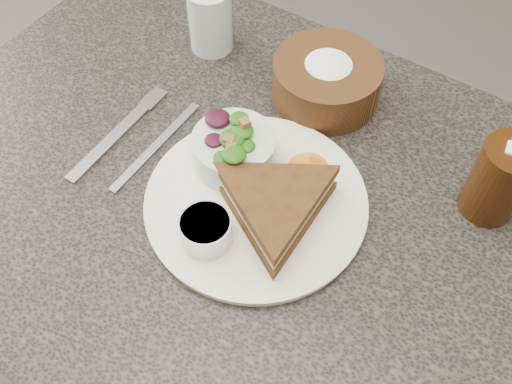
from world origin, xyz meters
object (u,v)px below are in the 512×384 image
at_px(bread_basket, 327,75).
at_px(cola_glass, 501,177).
at_px(salad_bowl, 234,146).
at_px(water_glass, 210,19).
at_px(dining_table, 253,307).
at_px(dinner_plate, 256,203).
at_px(sandwich, 275,205).
at_px(dressing_ramekin, 206,230).

height_order(bread_basket, cola_glass, cola_glass).
distance_m(salad_bowl, water_glass, 0.25).
relative_size(dining_table, water_glass, 9.68).
relative_size(dinner_plate, sandwich, 1.55).
xyz_separation_m(dining_table, dressing_ramekin, (-0.00, -0.10, 0.41)).
relative_size(dinner_plate, bread_basket, 1.81).
xyz_separation_m(sandwich, salad_bowl, (-0.09, 0.04, 0.01)).
relative_size(dressing_ramekin, bread_basket, 0.41).
bearing_deg(sandwich, salad_bowl, -176.72).
relative_size(bread_basket, cola_glass, 1.27).
bearing_deg(cola_glass, sandwich, -141.82).
height_order(sandwich, dressing_ramekin, sandwich).
bearing_deg(salad_bowl, cola_glass, 22.19).
bearing_deg(sandwich, cola_glass, 67.20).
xyz_separation_m(dinner_plate, sandwich, (0.03, -0.01, 0.03)).
relative_size(dinner_plate, dressing_ramekin, 4.45).
bearing_deg(dressing_ramekin, water_glass, 124.83).
bearing_deg(dining_table, bread_basket, 91.22).
xyz_separation_m(dinner_plate, water_glass, (-0.23, 0.22, 0.05)).
height_order(dining_table, bread_basket, bread_basket).
xyz_separation_m(sandwich, dressing_ramekin, (-0.05, -0.07, -0.01)).
xyz_separation_m(dressing_ramekin, bread_basket, (-0.00, 0.30, 0.01)).
bearing_deg(dining_table, dinner_plate, -41.03).
relative_size(dining_table, cola_glass, 8.05).
bearing_deg(water_glass, sandwich, -41.08).
height_order(dining_table, salad_bowl, salad_bowl).
xyz_separation_m(dining_table, bread_basket, (-0.00, 0.21, 0.42)).
xyz_separation_m(salad_bowl, cola_glass, (0.31, 0.13, 0.02)).
height_order(dinner_plate, cola_glass, cola_glass).
relative_size(salad_bowl, dressing_ramekin, 1.73).
bearing_deg(water_glass, dinner_plate, -43.99).
height_order(salad_bowl, water_glass, water_glass).
bearing_deg(dressing_ramekin, cola_glass, 42.28).
xyz_separation_m(dinner_plate, salad_bowl, (-0.06, 0.04, 0.04)).
height_order(dining_table, water_glass, water_glass).
relative_size(bread_basket, water_glass, 1.53).
bearing_deg(bread_basket, water_glass, 179.43).
height_order(sandwich, water_glass, water_glass).
relative_size(dressing_ramekin, cola_glass, 0.52).
bearing_deg(dressing_ramekin, salad_bowl, 108.80).
xyz_separation_m(sandwich, bread_basket, (-0.05, 0.23, 0.01)).
bearing_deg(cola_glass, water_glass, 173.04).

